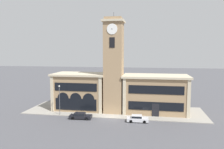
# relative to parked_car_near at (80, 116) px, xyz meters

# --- Properties ---
(ground_plane) EXTENTS (300.00, 300.00, 0.00)m
(ground_plane) POSITION_rel_parked_car_near_xyz_m (6.06, 1.17, -0.68)
(ground_plane) COLOR #4C4C51
(sidewalk_kerb) EXTENTS (41.09, 12.28, 0.15)m
(sidewalk_kerb) POSITION_rel_parked_car_near_xyz_m (6.06, 7.31, -0.60)
(sidewalk_kerb) COLOR gray
(sidewalk_kerb) RESTS_ON ground_plane
(clock_tower) EXTENTS (4.81, 4.81, 22.72)m
(clock_tower) POSITION_rel_parked_car_near_xyz_m (6.05, 6.04, 10.14)
(clock_tower) COLOR #9E7F5B
(clock_tower) RESTS_ON ground_plane
(town_hall_left_wing) EXTENTS (12.83, 8.16, 8.82)m
(town_hall_left_wing) POSITION_rel_parked_car_near_xyz_m (-2.36, 7.68, 3.76)
(town_hall_left_wing) COLOR #9E7F5B
(town_hall_left_wing) RESTS_ON ground_plane
(town_hall_right_wing) EXTENTS (14.89, 8.16, 8.67)m
(town_hall_right_wing) POSITION_rel_parked_car_near_xyz_m (15.51, 7.69, 3.69)
(town_hall_right_wing) COLOR #9E7F5B
(town_hall_right_wing) RESTS_ON ground_plane
(parked_car_near) EXTENTS (4.71, 2.06, 1.27)m
(parked_car_near) POSITION_rel_parked_car_near_xyz_m (0.00, 0.00, 0.00)
(parked_car_near) COLOR black
(parked_car_near) RESTS_ON ground_plane
(parked_car_mid) EXTENTS (4.33, 1.91, 1.38)m
(parked_car_mid) POSITION_rel_parked_car_near_xyz_m (11.88, 0.00, 0.04)
(parked_car_mid) COLOR silver
(parked_car_mid) RESTS_ON ground_plane
(street_lamp) EXTENTS (0.36, 0.36, 6.54)m
(street_lamp) POSITION_rel_parked_car_near_xyz_m (-5.25, 1.62, 3.69)
(street_lamp) COLOR #4C4C51
(street_lamp) RESTS_ON sidewalk_kerb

